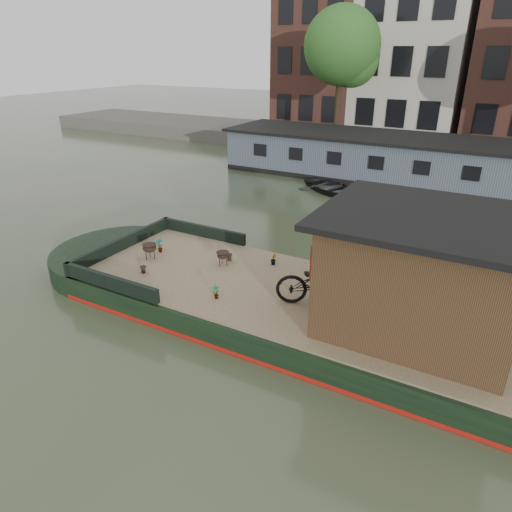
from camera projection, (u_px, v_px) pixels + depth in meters
The scene contains 18 objects.
ground at pixel (313, 323), 10.74m from camera, with size 120.00×120.00×0.00m, color #2D3C26.
houseboat_hull at pixel (264, 299), 11.22m from camera, with size 14.01×4.02×0.60m.
houseboat_deck at pixel (315, 300), 10.48m from camera, with size 11.80×3.80×0.05m, color #957F5C.
bow_bulwark at pixel (146, 249), 12.65m from camera, with size 3.00×4.00×0.35m.
cabin at pixel (421, 272), 8.99m from camera, with size 4.00×3.50×2.42m.
bicycle at pixel (322, 283), 10.05m from camera, with size 0.71×2.05×1.08m, color black.
potted_plant_a at pixel (160, 245), 12.82m from camera, with size 0.22×0.15×0.41m, color #9A472C.
potted_plant_b at pixel (273, 259), 12.10m from camera, with size 0.17×0.14×0.30m, color brown.
potted_plant_e at pixel (216, 292), 10.42m from camera, with size 0.18×0.12×0.33m, color #9E382E.
brazier_front at pixel (223, 259), 12.04m from camera, with size 0.35×0.35×0.38m, color black, non-canonical shape.
brazier_rear at pixel (150, 251), 12.42m from camera, with size 0.39×0.39×0.43m, color black, non-canonical shape.
bollard_port at pixel (229, 257), 12.35m from camera, with size 0.17×0.17×0.19m, color black.
bollard_stbd at pixel (143, 270), 11.67m from camera, with size 0.16×0.16×0.18m, color black.
dinghy at pixel (333, 185), 20.46m from camera, with size 2.32×3.24×0.67m, color black.
far_houseboat at pixel (429, 164), 21.47m from camera, with size 20.40×4.40×2.11m.
quay at pixel (448, 151), 26.86m from camera, with size 60.00×6.00×0.90m, color #47443F.
townhouse_row at pixel (488, 15), 29.28m from camera, with size 27.25×8.00×16.50m.
tree_left at pixel (344, 49), 26.30m from camera, with size 4.40×4.40×7.40m.
Camera 1 is at (3.27, -8.63, 5.87)m, focal length 32.00 mm.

